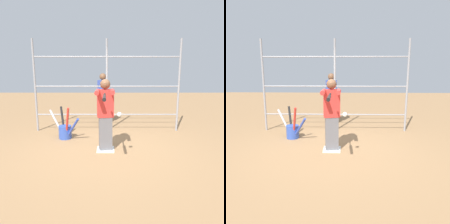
# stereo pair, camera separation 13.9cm
# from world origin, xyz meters

# --- Properties ---
(ground_plane) EXTENTS (24.00, 24.00, 0.00)m
(ground_plane) POSITION_xyz_m (0.00, 0.00, 0.00)
(ground_plane) COLOR #9E754C
(home_plate) EXTENTS (0.40, 0.40, 0.02)m
(home_plate) POSITION_xyz_m (0.00, 0.00, 0.01)
(home_plate) COLOR white
(home_plate) RESTS_ON ground
(fence_backstop) EXTENTS (4.28, 0.06, 2.70)m
(fence_backstop) POSITION_xyz_m (0.00, -1.60, 1.35)
(fence_backstop) COLOR #939399
(fence_backstop) RESTS_ON ground
(batter) EXTENTS (0.42, 0.59, 1.64)m
(batter) POSITION_xyz_m (0.00, 0.02, 0.89)
(batter) COLOR slate
(batter) RESTS_ON ground
(baseball_bat_swinging) EXTENTS (0.08, 0.87, 0.07)m
(baseball_bat_swinging) POSITION_xyz_m (-0.01, 0.96, 1.36)
(baseball_bat_swinging) COLOR black
(softball_in_flight) EXTENTS (0.10, 0.10, 0.10)m
(softball_in_flight) POSITION_xyz_m (-0.30, 0.54, 0.96)
(softball_in_flight) COLOR white
(bat_bucket) EXTENTS (0.98, 0.85, 0.90)m
(bat_bucket) POSITION_xyz_m (1.12, -0.85, 0.23)
(bat_bucket) COLOR #3351B2
(bat_bucket) RESTS_ON ground
(bystander_behind_fence) EXTENTS (0.35, 0.22, 1.71)m
(bystander_behind_fence) POSITION_xyz_m (0.15, -2.39, 0.89)
(bystander_behind_fence) COLOR #3F3F47
(bystander_behind_fence) RESTS_ON ground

